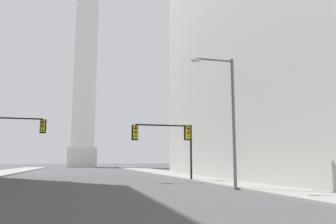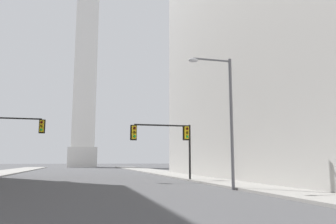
{
  "view_description": "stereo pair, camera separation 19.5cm",
  "coord_description": "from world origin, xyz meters",
  "px_view_note": "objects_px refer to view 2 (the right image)",
  "views": [
    {
      "loc": [
        -0.68,
        -0.75,
        1.73
      ],
      "look_at": [
        17.16,
        65.61,
        11.99
      ],
      "focal_mm": 35.0,
      "sensor_mm": 36.0,
      "label": 1
    },
    {
      "loc": [
        -0.49,
        -0.81,
        1.73
      ],
      "look_at": [
        17.16,
        65.61,
        11.99
      ],
      "focal_mm": 35.0,
      "sensor_mm": 36.0,
      "label": 2
    }
  ],
  "objects_px": {
    "traffic_light_mid_left": "(5,132)",
    "street_lamp": "(225,108)",
    "traffic_light_mid_right": "(169,138)",
    "obelisk": "(87,38)"
  },
  "relations": [
    {
      "from": "obelisk",
      "to": "traffic_light_mid_right",
      "type": "bearing_deg",
      "value": -84.05
    },
    {
      "from": "traffic_light_mid_left",
      "to": "street_lamp",
      "type": "xyz_separation_m",
      "value": [
        15.24,
        -14.23,
        0.62
      ]
    },
    {
      "from": "street_lamp",
      "to": "obelisk",
      "type": "bearing_deg",
      "value": 96.07
    },
    {
      "from": "obelisk",
      "to": "traffic_light_mid_left",
      "type": "bearing_deg",
      "value": -96.72
    },
    {
      "from": "traffic_light_mid_right",
      "to": "traffic_light_mid_left",
      "type": "bearing_deg",
      "value": 159.84
    },
    {
      "from": "traffic_light_mid_left",
      "to": "street_lamp",
      "type": "height_order",
      "value": "street_lamp"
    },
    {
      "from": "obelisk",
      "to": "street_lamp",
      "type": "xyz_separation_m",
      "value": [
        8.03,
        -75.46,
        -32.12
      ]
    },
    {
      "from": "traffic_light_mid_right",
      "to": "traffic_light_mid_left",
      "type": "distance_m",
      "value": 15.07
    },
    {
      "from": "obelisk",
      "to": "traffic_light_mid_left",
      "type": "xyz_separation_m",
      "value": [
        -7.21,
        -61.23,
        -32.74
      ]
    },
    {
      "from": "street_lamp",
      "to": "traffic_light_mid_left",
      "type": "bearing_deg",
      "value": 136.98
    }
  ]
}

